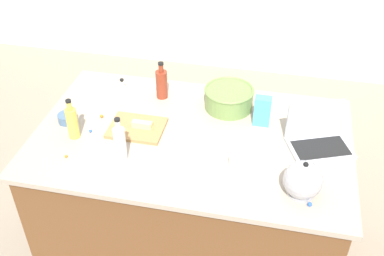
{
  "coord_description": "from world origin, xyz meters",
  "views": [
    {
      "loc": [
        0.41,
        -1.91,
        2.44
      ],
      "look_at": [
        0.0,
        0.0,
        0.95
      ],
      "focal_mm": 43.63,
      "sensor_mm": 36.0,
      "label": 1
    }
  ],
  "objects": [
    {
      "name": "ground_plane",
      "position": [
        0.0,
        0.0,
        0.0
      ],
      "size": [
        12.0,
        12.0,
        0.0
      ],
      "primitive_type": "plane",
      "color": "gray"
    },
    {
      "name": "island_counter",
      "position": [
        0.0,
        0.0,
        0.45
      ],
      "size": [
        1.68,
        1.05,
        0.9
      ],
      "color": "brown",
      "rests_on": "ground"
    },
    {
      "name": "laptop",
      "position": [
        0.65,
        0.06,
        0.95
      ],
      "size": [
        0.37,
        0.33,
        0.22
      ],
      "color": "#B7B7BC",
      "rests_on": "island_counter"
    },
    {
      "name": "mixing_bowl_large",
      "position": [
        0.15,
        0.3,
        0.97
      ],
      "size": [
        0.28,
        0.28,
        0.12
      ],
      "color": "#72934C",
      "rests_on": "island_counter"
    },
    {
      "name": "bottle_vinegar",
      "position": [
        -0.3,
        -0.26,
        1.0
      ],
      "size": [
        0.06,
        0.06,
        0.25
      ],
      "color": "white",
      "rests_on": "island_counter"
    },
    {
      "name": "bottle_oil",
      "position": [
        -0.61,
        -0.14,
        0.99
      ],
      "size": [
        0.06,
        0.06,
        0.23
      ],
      "color": "#DBC64C",
      "rests_on": "island_counter"
    },
    {
      "name": "bottle_soy",
      "position": [
        -0.25,
        0.33,
        0.99
      ],
      "size": [
        0.07,
        0.07,
        0.23
      ],
      "color": "maroon",
      "rests_on": "island_counter"
    },
    {
      "name": "kettle",
      "position": [
        0.58,
        -0.31,
        0.98
      ],
      "size": [
        0.21,
        0.18,
        0.2
      ],
      "color": "#ADADB2",
      "rests_on": "island_counter"
    },
    {
      "name": "cutting_board",
      "position": [
        -0.3,
        -0.01,
        0.91
      ],
      "size": [
        0.29,
        0.23,
        0.02
      ],
      "primitive_type": "cube",
      "color": "#AD7F4C",
      "rests_on": "island_counter"
    },
    {
      "name": "butter_stick_left",
      "position": [
        -0.27,
        -0.01,
        0.94
      ],
      "size": [
        0.11,
        0.04,
        0.04
      ],
      "primitive_type": "cube",
      "rotation": [
        0.0,
        0.0,
        -0.01
      ],
      "color": "#F4E58C",
      "rests_on": "cutting_board"
    },
    {
      "name": "ramekin_small",
      "position": [
        0.27,
        -0.18,
        0.92
      ],
      "size": [
        0.1,
        0.1,
        0.05
      ],
      "primitive_type": "cylinder",
      "color": "white",
      "rests_on": "island_counter"
    },
    {
      "name": "ramekin_medium",
      "position": [
        -0.7,
        -0.02,
        0.92
      ],
      "size": [
        0.1,
        0.1,
        0.05
      ],
      "primitive_type": "cylinder",
      "color": "slate",
      "rests_on": "island_counter"
    },
    {
      "name": "ramekin_wide",
      "position": [
        0.55,
        0.3,
        0.92
      ],
      "size": [
        0.09,
        0.09,
        0.05
      ],
      "primitive_type": "cylinder",
      "color": "slate",
      "rests_on": "island_counter"
    },
    {
      "name": "kitchen_timer",
      "position": [
        -0.51,
        0.35,
        0.94
      ],
      "size": [
        0.07,
        0.07,
        0.08
      ],
      "color": "#B2B2B7",
      "rests_on": "island_counter"
    },
    {
      "name": "candy_bag",
      "position": [
        0.35,
        0.18,
        0.99
      ],
      "size": [
        0.09,
        0.06,
        0.17
      ],
      "primitive_type": "cube",
      "color": "#4CA5CC",
      "rests_on": "island_counter"
    },
    {
      "name": "candy_0",
      "position": [
        0.54,
        0.25,
        0.91
      ],
      "size": [
        0.02,
        0.02,
        0.02
      ],
      "primitive_type": "sphere",
      "color": "yellow",
      "rests_on": "island_counter"
    },
    {
      "name": "candy_1",
      "position": [
        -0.58,
        -0.31,
        0.91
      ],
      "size": [
        0.02,
        0.02,
        0.02
      ],
      "primitive_type": "sphere",
      "color": "orange",
      "rests_on": "island_counter"
    },
    {
      "name": "candy_2",
      "position": [
        0.14,
        0.18,
        0.91
      ],
      "size": [
        0.02,
        0.02,
        0.02
      ],
      "primitive_type": "sphere",
      "color": "#CC3399",
      "rests_on": "island_counter"
    },
    {
      "name": "candy_3",
      "position": [
        0.61,
        0.33,
        0.91
      ],
      "size": [
        0.02,
        0.02,
        0.02
      ],
      "primitive_type": "sphere",
      "color": "red",
      "rests_on": "island_counter"
    },
    {
      "name": "candy_4",
      "position": [
        -0.53,
        0.05,
        0.91
      ],
      "size": [
        0.02,
        0.02,
        0.02
      ],
      "primitive_type": "sphere",
      "color": "orange",
      "rests_on": "island_counter"
    },
    {
      "name": "candy_5",
      "position": [
        -0.54,
        -0.09,
        0.91
      ],
      "size": [
        0.02,
        0.02,
        0.02
      ],
      "primitive_type": "sphere",
      "color": "blue",
      "rests_on": "island_counter"
    },
    {
      "name": "candy_6",
      "position": [
        0.62,
        -0.39,
        0.91
      ],
      "size": [
        0.02,
        0.02,
        0.02
      ],
      "primitive_type": "sphere",
      "color": "blue",
      "rests_on": "island_counter"
    }
  ]
}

